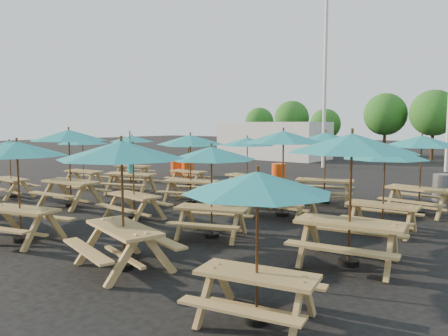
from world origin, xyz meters
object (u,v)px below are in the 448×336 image
Objects in this scene: waste_bin_0 at (177,166)px; picnic_unit_16 at (257,190)px; picnic_unit_17 at (352,150)px; waste_bin_2 at (279,175)px; picnic_unit_10 at (190,143)px; picnic_unit_7 at (188,145)px; picnic_unit_9 at (133,153)px; picnic_unit_2 at (83,143)px; picnic_unit_11 at (247,144)px; waste_bin_1 at (188,167)px; waste_bin_3 at (442,188)px; picnic_unit_3 at (132,141)px; picnic_unit_6 at (131,169)px; picnic_unit_8 at (17,154)px; picnic_unit_18 at (385,157)px; picnic_unit_1 at (9,148)px; picnic_unit_13 at (211,158)px; picnic_unit_12 at (122,156)px; picnic_unit_14 at (283,141)px; picnic_unit_15 at (326,141)px; picnic_unit_19 at (422,145)px; picnic_unit_5 at (69,139)px.

picnic_unit_16 is at bearing -42.35° from waste_bin_0.
waste_bin_2 is at bearing 118.30° from picnic_unit_17.
waste_bin_2 is (0.17, 5.48, -1.56)m from picnic_unit_10.
picnic_unit_9 is (3.16, -5.71, 0.09)m from picnic_unit_7.
picnic_unit_11 reaches higher than picnic_unit_2.
waste_bin_3 is (11.81, 0.07, 0.00)m from waste_bin_1.
picnic_unit_3 is 1.16× the size of picnic_unit_9.
picnic_unit_17 is (6.38, -5.77, 0.31)m from picnic_unit_11.
picnic_unit_6 is at bearing -150.23° from waste_bin_3.
picnic_unit_9 is (0.25, 3.14, -0.15)m from picnic_unit_8.
picnic_unit_6 is at bearing 176.55° from picnic_unit_18.
waste_bin_0 is at bearing 125.58° from picnic_unit_16.
picnic_unit_10 is (6.04, 3.11, 0.23)m from picnic_unit_1.
picnic_unit_13 is (9.40, 0.15, 0.09)m from picnic_unit_1.
picnic_unit_11 is at bearing 16.80° from picnic_unit_2.
picnic_unit_17 reaches higher than picnic_unit_18.
picnic_unit_2 is at bearing -156.20° from waste_bin_3.
picnic_unit_12 reaches higher than picnic_unit_3.
picnic_unit_9 is 5.64m from picnic_unit_11.
picnic_unit_7 is at bearing 138.76° from picnic_unit_17.
picnic_unit_9 is 0.89× the size of picnic_unit_14.
picnic_unit_6 is 1.01× the size of picnic_unit_16.
picnic_unit_12 is 11.78m from waste_bin_3.
picnic_unit_8 is at bearing -119.44° from waste_bin_3.
picnic_unit_2 reaches higher than picnic_unit_1.
picnic_unit_8 is at bearing -130.62° from picnic_unit_15.
picnic_unit_11 is at bearing -25.49° from waste_bin_1.
picnic_unit_3 is at bearing 93.47° from picnic_unit_1.
picnic_unit_1 is 8.83m from waste_bin_0.
picnic_unit_13 is at bearing 125.17° from picnic_unit_16.
picnic_unit_12 is 8.51m from picnic_unit_15.
picnic_unit_8 is at bearing -61.58° from waste_bin_0.
picnic_unit_12 is 2.97× the size of waste_bin_1.
picnic_unit_10 reaches higher than picnic_unit_16.
picnic_unit_16 is at bearing -49.55° from picnic_unit_11.
picnic_unit_14 reaches higher than picnic_unit_16.
picnic_unit_17 is (3.27, -3.11, 0.02)m from picnic_unit_14.
picnic_unit_13 is 1.22× the size of picnic_unit_18.
picnic_unit_11 is 0.85× the size of picnic_unit_13.
waste_bin_1 is (-5.58, 8.27, -1.39)m from picnic_unit_9.
picnic_unit_9 is 0.83× the size of picnic_unit_13.
picnic_unit_12 is 11.80m from waste_bin_2.
picnic_unit_13 is 2.80× the size of waste_bin_1.
waste_bin_3 is at bearing 84.39° from picnic_unit_18.
waste_bin_0 is (-12.65, 2.73, -1.59)m from picnic_unit_19.
picnic_unit_12 is 6.40m from picnic_unit_18.
waste_bin_2 is 6.47m from waste_bin_3.
picnic_unit_12 reaches higher than waste_bin_2.
picnic_unit_1 is 0.73× the size of picnic_unit_10.
picnic_unit_5 reaches higher than picnic_unit_7.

